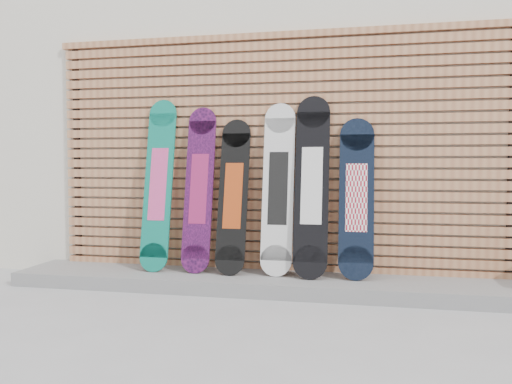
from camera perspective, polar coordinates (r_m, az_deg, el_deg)
ground at (r=3.78m, az=2.06°, el=-13.64°), size 80.00×80.00×0.00m
building at (r=7.11m, az=10.82°, el=8.75°), size 12.00×5.00×3.60m
concrete_step at (r=4.43m, az=1.58°, el=-10.32°), size 4.60×0.70×0.12m
slat_wall at (r=4.60m, az=2.23°, el=4.58°), size 4.26×0.08×2.29m
snowboard_0 at (r=4.71m, az=-11.08°, el=0.90°), size 0.27×0.33×1.59m
snowboard_1 at (r=4.58m, az=-6.53°, el=0.38°), size 0.26×0.32×1.51m
snowboard_2 at (r=4.49m, az=-2.62°, el=-0.42°), size 0.27×0.34×1.39m
snowboard_3 at (r=4.42m, az=2.55°, el=0.43°), size 0.28×0.30×1.53m
snowboard_4 at (r=4.35m, az=6.39°, el=0.75°), size 0.30×0.36×1.59m
snowboard_5 at (r=4.36m, az=11.41°, el=-0.63°), size 0.30×0.32×1.38m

